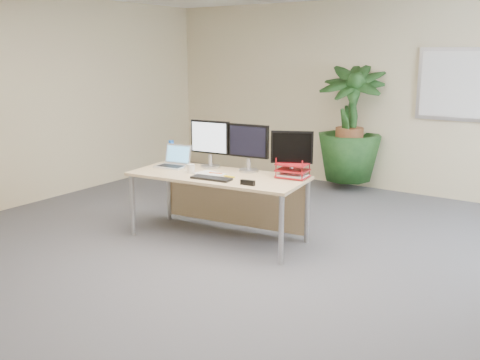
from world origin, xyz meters
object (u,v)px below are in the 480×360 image
Objects in this scene: monitor_right at (249,145)px; desk at (223,186)px; floor_plant at (349,139)px; monitor_left at (210,141)px; laptop at (174,161)px.

desk is at bearing -134.93° from monitor_right.
floor_plant reaches higher than desk.
laptop is at bearing -153.32° from monitor_left.
floor_plant is 2.88× the size of monitor_left.
laptop is (-0.84, -0.25, -0.23)m from monitor_right.
desk is 1.29× the size of floor_plant.
monitor_right is at bearing 7.28° from monitor_left.
desk is 0.67m from laptop.
monitor_left is at bearing -172.72° from monitor_right.
monitor_left is at bearing 26.68° from laptop.
monitor_left is (-0.58, -2.54, 0.26)m from floor_plant.
floor_plant is 2.62m from monitor_left.
monitor_left reaches higher than desk.
desk is 3.70× the size of monitor_left.
monitor_left is at bearing 152.43° from desk.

